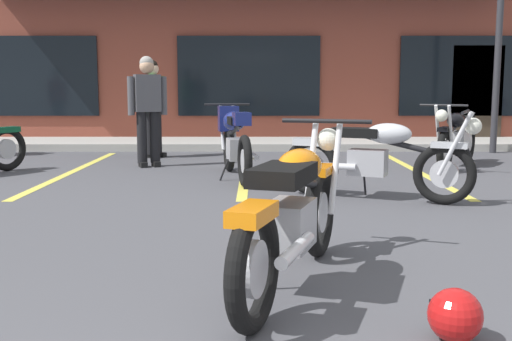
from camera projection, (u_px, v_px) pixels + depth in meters
ground_plane at (237, 244)px, 4.68m from camera, size 80.00×80.00×0.00m
sidewalk_kerb at (249, 144)px, 12.36m from camera, size 22.00×1.80×0.14m
brick_storefront_building at (251, 55)px, 15.66m from camera, size 17.91×6.37×4.07m
painted_stall_lines at (246, 171)px, 8.81m from camera, size 10.10×4.80×0.01m
motorcycle_foreground_classic at (295, 211)px, 3.64m from camera, size 0.99×2.04×0.98m
motorcycle_silver_naked at (236, 138)px, 8.12m from camera, size 0.79×2.10×0.98m
motorcycle_blue_standard at (378, 157)px, 6.49m from camera, size 1.98×1.14×0.98m
motorcycle_green_cafe_racer at (458, 137)px, 9.21m from camera, size 1.35×1.86×0.98m
person_in_shorts_foreground at (154, 102)px, 10.41m from camera, size 0.41×0.57×1.68m
person_by_back_row at (148, 104)px, 9.19m from camera, size 0.59×0.38×1.68m
helmet_on_pavement at (455, 315)px, 2.87m from camera, size 0.26×0.26×0.26m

